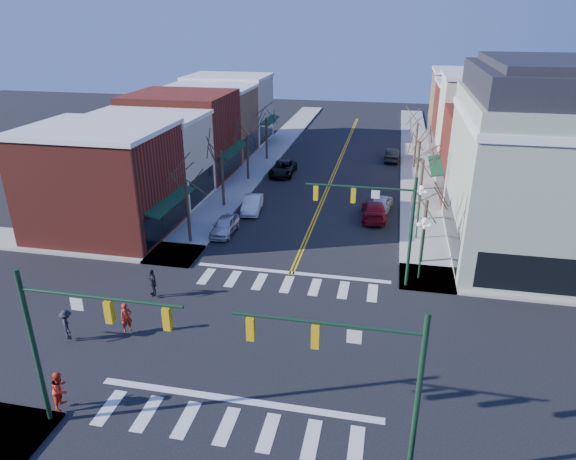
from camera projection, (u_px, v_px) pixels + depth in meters
The scene contains 36 objects.
ground at pixel (263, 341), 27.05m from camera, with size 160.00×160.00×0.00m, color black.
sidewalk_left at pixel (224, 202), 46.67m from camera, with size 3.50×70.00×0.15m, color #9E9B93.
sidewalk_right at pixel (421, 216), 43.42m from camera, with size 3.50×70.00×0.15m, color #9E9B93.
bldg_left_brick_a at pixel (102, 183), 38.95m from camera, with size 10.00×8.50×8.00m, color maroon.
bldg_left_stucco_a at pixel (148, 160), 46.03m from camera, with size 10.00×7.00×7.50m, color beige.
bldg_left_brick_b at pixel (182, 135), 53.05m from camera, with size 10.00×9.00×8.50m, color maroon.
bldg_left_tan at pixel (210, 123), 60.62m from camera, with size 10.00×7.50×7.80m, color #987953.
bldg_left_stucco_b at pixel (229, 110), 67.53m from camera, with size 10.00×8.00×8.20m, color beige.
bldg_right_brick_a at pixel (501, 158), 45.82m from camera, with size 10.00×8.50×8.00m, color maroon.
bldg_right_stucco at pixel (489, 129), 52.41m from camera, with size 10.00×7.00×10.00m, color beige.
bldg_right_brick_b at pixel (479, 122), 59.46m from camera, with size 10.00×8.00×8.50m, color maroon.
bldg_right_tan at pixel (471, 108), 66.58m from camera, with size 10.00×8.00×9.00m, color #987953.
victorian_corner at pixel (552, 163), 34.45m from camera, with size 12.25×14.25×13.30m.
traffic_mast_near_left at pixel (72, 332), 19.57m from camera, with size 6.60×0.28×7.20m.
traffic_mast_near_right at pixel (365, 370), 17.51m from camera, with size 6.60×0.28×7.20m.
traffic_mast_far_right at pixel (381, 215), 30.85m from camera, with size 6.60×0.28×7.20m.
lamppost_corner at pixel (423, 238), 32.03m from camera, with size 0.36×0.36×4.33m.
lamppost_midblock at pixel (420, 203), 37.89m from camera, with size 0.36×0.36×4.33m.
tree_left_a at pixel (188, 213), 37.59m from camera, with size 0.24×0.24×4.76m, color #382B21.
tree_left_b at pixel (223, 179), 44.75m from camera, with size 0.24×0.24×5.04m, color #382B21.
tree_left_c at pixel (248, 159), 52.05m from camera, with size 0.24×0.24×4.55m, color #382B21.
tree_left_d at pixel (266, 139), 59.20m from camera, with size 0.24×0.24×4.90m, color #382B21.
tree_right_a at pixel (423, 232), 34.50m from camera, with size 0.24×0.24×4.62m, color #382B21.
tree_right_b at pixel (420, 191), 41.60m from camera, with size 0.24×0.24×5.18m, color #382B21.
tree_right_c at pixel (417, 166), 48.88m from camera, with size 0.24×0.24×4.83m, color #382B21.
tree_right_d at pixel (416, 146), 56.06m from camera, with size 0.24×0.24×4.97m, color #382B21.
car_left_near at pixel (225, 226), 39.87m from camera, with size 1.58×3.93×1.34m, color silver.
car_left_mid at pixel (252, 204), 44.31m from camera, with size 1.44×4.13×1.36m, color white.
car_left_far at pixel (283, 168), 54.40m from camera, with size 2.33×5.06×1.41m, color black.
car_right_near at pixel (374, 210), 42.87m from camera, with size 2.03×4.99×1.45m, color maroon.
car_right_mid at pixel (381, 203), 44.46m from camera, with size 1.71×4.24×1.45m, color silver.
car_right_far at pixel (392, 155), 59.56m from camera, with size 1.53×4.40×1.45m, color black.
pedestrian_red_a at pixel (126, 318), 27.32m from camera, with size 0.60×0.39×1.64m, color #B22513.
pedestrian_red_b at pixel (60, 389), 22.04m from camera, with size 0.86×0.67×1.76m, color red.
pedestrian_dark_a at pixel (152, 282), 30.82m from camera, with size 1.01×0.42×1.72m, color black.
pedestrian_dark_b at pixel (67, 324), 26.70m from camera, with size 1.08×0.62×1.67m, color black.
Camera 1 is at (5.85, -21.87, 15.97)m, focal length 32.00 mm.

